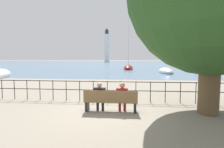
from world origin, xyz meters
name	(u,v)px	position (x,y,z in m)	size (l,w,h in m)	color
ground_plane	(111,111)	(0.00, 0.00, 0.00)	(1000.00, 1000.00, 0.00)	gray
harbor_water	(129,62)	(0.00, 161.43, 0.00)	(600.00, 300.00, 0.01)	slate
park_bench	(111,101)	(0.00, -0.07, 0.45)	(2.19, 0.45, 0.90)	brown
seated_person_left	(100,95)	(-0.47, 0.01, 0.66)	(0.49, 0.35, 1.20)	black
seated_person_right	(122,95)	(0.47, 0.01, 0.68)	(0.47, 0.35, 1.22)	maroon
promenade_railing	(114,88)	(0.00, 1.68, 0.69)	(15.19, 0.04, 1.05)	black
sailboat_0	(199,69)	(14.16, 28.14, 0.34)	(3.39, 6.98, 9.98)	black
sailboat_1	(197,67)	(17.65, 39.13, 0.35)	(4.16, 8.61, 11.68)	white
sailboat_2	(128,68)	(0.46, 31.46, 0.35)	(2.17, 6.58, 11.67)	maroon
sailboat_4	(166,71)	(6.53, 21.49, 0.28)	(2.03, 5.80, 7.60)	silver
harbor_lighthouse	(107,46)	(-17.76, 133.97, 12.66)	(4.12, 4.12, 27.22)	white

